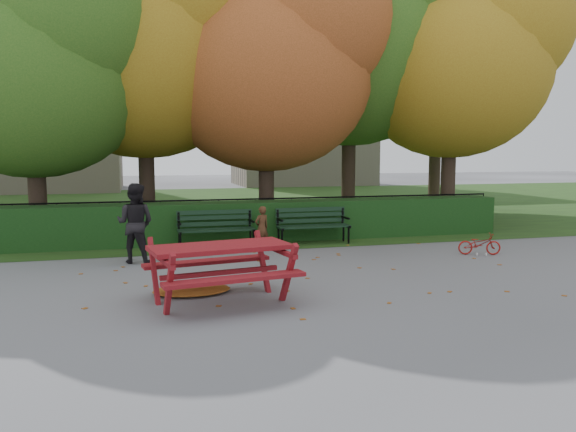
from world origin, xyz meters
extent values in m
plane|color=slate|center=(0.00, 0.00, 0.00)|extent=(90.00, 90.00, 0.00)
plane|color=#1D3414|center=(0.00, 14.00, 0.01)|extent=(90.00, 90.00, 0.00)
cube|color=tan|center=(-9.00, 26.00, 7.50)|extent=(10.00, 7.00, 15.00)
cube|color=tan|center=(8.00, 28.00, 6.00)|extent=(9.00, 6.00, 12.00)
cube|color=black|center=(0.00, 4.50, 0.50)|extent=(13.00, 0.90, 1.00)
cube|color=black|center=(0.00, 5.30, 0.08)|extent=(14.00, 0.04, 0.04)
cube|color=black|center=(0.00, 5.30, 1.00)|extent=(14.00, 0.04, 0.04)
cylinder|color=black|center=(-3.00, 5.30, 0.50)|extent=(0.03, 0.03, 1.00)
cylinder|color=black|center=(0.00, 5.30, 0.50)|extent=(0.03, 0.03, 1.00)
cylinder|color=black|center=(3.00, 5.30, 0.50)|extent=(0.03, 0.03, 1.00)
cylinder|color=black|center=(6.50, 5.30, 0.50)|extent=(0.03, 0.03, 1.00)
cylinder|color=black|center=(-5.50, 5.80, 1.31)|extent=(0.44, 0.44, 2.62)
ellipsoid|color=#255417|center=(-5.50, 5.80, 4.12)|extent=(5.60, 5.60, 5.04)
sphere|color=#255417|center=(-4.52, 5.10, 5.38)|extent=(4.20, 4.20, 4.20)
cylinder|color=black|center=(-2.80, 7.00, 1.57)|extent=(0.44, 0.44, 3.15)
ellipsoid|color=#8E5C13|center=(-2.80, 7.00, 4.95)|extent=(6.40, 6.40, 5.76)
cylinder|color=black|center=(0.50, 6.20, 1.40)|extent=(0.44, 0.44, 2.80)
ellipsoid|color=brown|center=(0.50, 6.20, 4.40)|extent=(6.00, 6.00, 5.40)
sphere|color=brown|center=(1.55, 5.45, 5.75)|extent=(4.50, 4.50, 4.50)
cylinder|color=black|center=(3.50, 7.50, 1.75)|extent=(0.44, 0.44, 3.50)
ellipsoid|color=#255417|center=(3.50, 7.50, 5.50)|extent=(6.80, 6.80, 6.12)
cylinder|color=black|center=(6.20, 6.00, 1.49)|extent=(0.44, 0.44, 2.97)
ellipsoid|color=#8E5C13|center=(6.20, 6.00, 4.68)|extent=(5.80, 5.80, 5.22)
sphere|color=#8E5C13|center=(7.21, 5.28, 5.98)|extent=(4.35, 4.35, 4.35)
cylinder|color=black|center=(8.00, 10.00, 1.57)|extent=(0.44, 0.44, 3.15)
ellipsoid|color=#255417|center=(8.00, 10.00, 4.95)|extent=(6.00, 6.00, 5.40)
sphere|color=#255417|center=(9.05, 9.25, 6.30)|extent=(4.50, 4.50, 4.50)
cube|color=black|center=(-1.30, 3.42, 0.44)|extent=(1.80, 0.12, 0.04)
cube|color=black|center=(-1.30, 3.60, 0.44)|extent=(1.80, 0.12, 0.04)
cube|color=black|center=(-1.30, 3.78, 0.44)|extent=(1.80, 0.12, 0.04)
cube|color=black|center=(-1.30, 3.87, 0.55)|extent=(1.80, 0.05, 0.10)
cube|color=black|center=(-1.30, 3.87, 0.70)|extent=(1.80, 0.05, 0.10)
cube|color=black|center=(-1.30, 3.87, 0.83)|extent=(1.80, 0.05, 0.10)
cube|color=black|center=(-2.15, 3.60, 0.42)|extent=(0.05, 0.55, 0.06)
cube|color=black|center=(-2.15, 3.87, 0.65)|extent=(0.05, 0.05, 0.41)
cylinder|color=black|center=(-2.15, 3.42, 0.22)|extent=(0.05, 0.05, 0.44)
cylinder|color=black|center=(-2.15, 3.78, 0.22)|extent=(0.05, 0.05, 0.44)
cube|color=black|center=(-2.15, 3.62, 0.62)|extent=(0.05, 0.45, 0.04)
cube|color=black|center=(-0.45, 3.60, 0.42)|extent=(0.05, 0.55, 0.06)
cube|color=black|center=(-0.45, 3.87, 0.65)|extent=(0.05, 0.05, 0.41)
cylinder|color=black|center=(-0.45, 3.42, 0.22)|extent=(0.05, 0.05, 0.44)
cylinder|color=black|center=(-0.45, 3.78, 0.22)|extent=(0.05, 0.05, 0.44)
cube|color=black|center=(-0.45, 3.62, 0.62)|extent=(0.05, 0.45, 0.04)
cube|color=black|center=(1.10, 3.42, 0.44)|extent=(1.80, 0.12, 0.04)
cube|color=black|center=(1.10, 3.60, 0.44)|extent=(1.80, 0.12, 0.04)
cube|color=black|center=(1.10, 3.78, 0.44)|extent=(1.80, 0.12, 0.04)
cube|color=black|center=(1.10, 3.87, 0.55)|extent=(1.80, 0.05, 0.10)
cube|color=black|center=(1.10, 3.87, 0.70)|extent=(1.80, 0.05, 0.10)
cube|color=black|center=(1.10, 3.87, 0.83)|extent=(1.80, 0.05, 0.10)
cube|color=black|center=(0.25, 3.60, 0.42)|extent=(0.05, 0.55, 0.06)
cube|color=black|center=(0.25, 3.87, 0.65)|extent=(0.05, 0.05, 0.41)
cylinder|color=black|center=(0.25, 3.42, 0.22)|extent=(0.05, 0.05, 0.44)
cylinder|color=black|center=(0.25, 3.78, 0.22)|extent=(0.05, 0.05, 0.44)
cube|color=black|center=(0.25, 3.62, 0.62)|extent=(0.05, 0.45, 0.04)
cube|color=black|center=(1.95, 3.60, 0.42)|extent=(0.05, 0.55, 0.06)
cube|color=black|center=(1.95, 3.87, 0.65)|extent=(0.05, 0.05, 0.41)
cylinder|color=black|center=(1.95, 3.42, 0.22)|extent=(0.05, 0.05, 0.44)
cylinder|color=black|center=(1.95, 3.78, 0.22)|extent=(0.05, 0.05, 0.44)
cube|color=black|center=(1.95, 3.62, 0.62)|extent=(0.05, 0.45, 0.04)
cube|color=maroon|center=(-1.89, -1.18, 0.85)|extent=(2.17, 1.19, 0.07)
cube|color=maroon|center=(-1.77, -1.85, 0.50)|extent=(2.08, 0.63, 0.06)
cube|color=maroon|center=(-2.00, -0.50, 0.50)|extent=(2.08, 0.63, 0.06)
cube|color=maroon|center=(-2.68, -1.83, 0.46)|extent=(0.17, 0.59, 1.00)
cube|color=maroon|center=(-2.85, -0.82, 0.46)|extent=(0.17, 0.59, 1.00)
cube|color=maroon|center=(-2.76, -1.33, 0.75)|extent=(0.33, 1.53, 0.07)
cube|color=maroon|center=(-0.92, -1.53, 0.46)|extent=(0.17, 0.59, 1.00)
cube|color=maroon|center=(-1.10, -0.52, 0.46)|extent=(0.17, 0.59, 1.00)
cube|color=maroon|center=(-1.01, -1.02, 0.75)|extent=(0.33, 1.53, 0.07)
cube|color=maroon|center=(-1.89, -1.18, 0.46)|extent=(1.81, 0.38, 0.07)
ellipsoid|color=#6B3110|center=(-2.26, -0.46, 0.04)|extent=(1.48, 1.26, 0.09)
imported|color=#462816|center=(-0.29, 3.20, 0.51)|extent=(0.43, 0.37, 1.01)
imported|color=black|center=(-3.13, 2.32, 0.82)|extent=(0.97, 0.88, 1.63)
imported|color=maroon|center=(4.20, 1.27, 0.24)|extent=(0.97, 0.60, 0.48)
camera|label=1|loc=(-3.05, -9.44, 2.27)|focal=35.00mm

